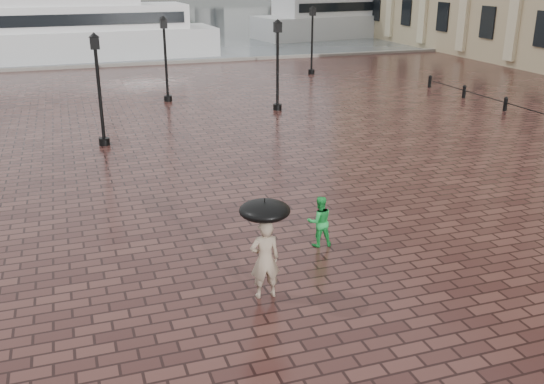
{
  "coord_description": "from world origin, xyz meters",
  "views": [
    {
      "loc": [
        -7.23,
        -15.17,
        6.87
      ],
      "look_at": [
        -2.46,
        -1.17,
        1.4
      ],
      "focal_mm": 40.0,
      "sensor_mm": 36.0,
      "label": 1
    }
  ],
  "objects": [
    {
      "name": "ferry_far",
      "position": [
        23.7,
        46.11,
        2.34
      ],
      "size": [
        24.33,
        9.16,
        7.79
      ],
      "rotation": [
        0.0,
        0.0,
        0.15
      ],
      "color": "silver",
      "rests_on": "ground"
    },
    {
      "name": "ferry_near",
      "position": [
        -6.75,
        37.0,
        2.34
      ],
      "size": [
        23.93,
        6.64,
        7.78
      ],
      "rotation": [
        0.0,
        0.0,
        0.04
      ],
      "color": "silver",
      "rests_on": "ground"
    },
    {
      "name": "child_pedestrian",
      "position": [
        -1.37,
        -1.82,
        0.69
      ],
      "size": [
        0.71,
        0.58,
        1.37
      ],
      "primitive_type": "imported",
      "rotation": [
        0.0,
        0.0,
        3.04
      ],
      "color": "green",
      "rests_on": "ground"
    },
    {
      "name": "adult_pedestrian",
      "position": [
        -3.55,
        -3.89,
        0.91
      ],
      "size": [
        0.69,
        0.48,
        1.83
      ],
      "primitive_type": "imported",
      "rotation": [
        0.0,
        0.0,
        3.08
      ],
      "color": "tan",
      "rests_on": "ground"
    },
    {
      "name": "umbrella",
      "position": [
        -3.55,
        -3.89,
        2.06
      ],
      "size": [
        1.1,
        1.1,
        1.18
      ],
      "color": "black",
      "rests_on": "ground"
    },
    {
      "name": "street_lamps",
      "position": [
        -1.6,
        17.6,
        2.33
      ],
      "size": [
        21.44,
        14.44,
        4.4
      ],
      "color": "black",
      "rests_on": "ground"
    },
    {
      "name": "harbour_water",
      "position": [
        0.0,
        92.0,
        0.0
      ],
      "size": [
        240.0,
        240.0,
        0.0
      ],
      "primitive_type": "plane",
      "color": "#434B52",
      "rests_on": "ground"
    },
    {
      "name": "ground",
      "position": [
        0.0,
        0.0,
        0.0
      ],
      "size": [
        300.0,
        300.0,
        0.0
      ],
      "primitive_type": "plane",
      "color": "#341A17",
      "rests_on": "ground"
    },
    {
      "name": "quay_edge",
      "position": [
        0.0,
        32.0,
        0.0
      ],
      "size": [
        80.0,
        0.6,
        0.3
      ],
      "primitive_type": "cube",
      "color": "slate",
      "rests_on": "ground"
    }
  ]
}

